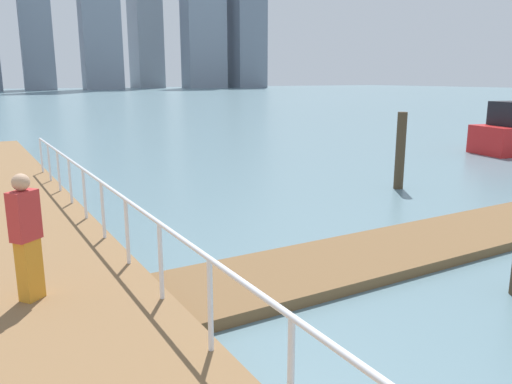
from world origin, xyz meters
TOP-DOWN VIEW (x-y plane):
  - ground_plane at (0.00, 20.00)m, footprint 300.00×300.00m
  - floating_dock at (3.82, 10.57)m, footprint 14.63×2.00m
  - boardwalk_railing at (-3.15, 8.58)m, footprint 0.06×24.43m
  - dock_piling_0 at (6.02, 14.77)m, footprint 0.28×0.28m
  - pedestrian_1 at (-4.65, 10.96)m, footprint 0.42×0.39m
  - skyline_tower_6 at (61.19, 148.80)m, footprint 12.28×7.15m
  - skyline_tower_7 at (75.20, 149.96)m, footprint 11.12×13.54m

SIDE VIEW (x-z plane):
  - ground_plane at x=0.00m, z-range 0.00..0.00m
  - floating_dock at x=3.82m, z-range 0.00..0.18m
  - dock_piling_0 at x=6.02m, z-range 0.00..2.30m
  - boardwalk_railing at x=-3.15m, z-range 0.69..1.77m
  - pedestrian_1 at x=-4.65m, z-range 0.43..2.14m
  - skyline_tower_7 at x=75.20m, z-range 0.00..37.30m
  - skyline_tower_6 at x=61.19m, z-range 0.00..51.16m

